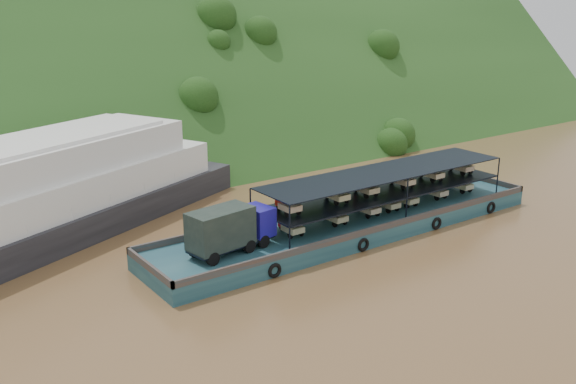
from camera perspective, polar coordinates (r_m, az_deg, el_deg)
ground at (r=51.21m, az=3.79°, el=-3.84°), size 160.00×160.00×0.00m
hillside at (r=81.01m, az=-12.67°, el=3.57°), size 140.00×39.60×39.60m
cargo_barge at (r=50.97m, az=5.09°, el=-2.63°), size 35.00×7.18×4.54m
passenger_ferry at (r=52.93m, az=-21.85°, el=-0.47°), size 39.44×24.59×7.86m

